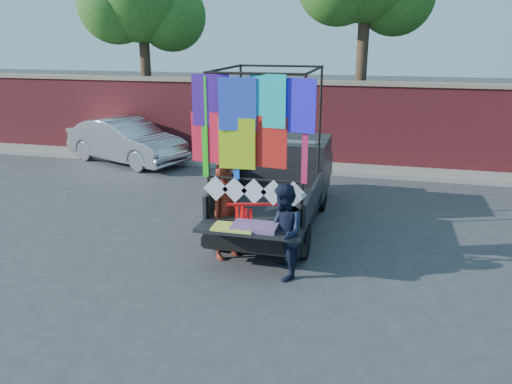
% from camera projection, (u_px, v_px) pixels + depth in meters
% --- Properties ---
extents(ground, '(90.00, 90.00, 0.00)m').
position_uv_depth(ground, '(277.00, 252.00, 9.42)').
color(ground, '#38383A').
rests_on(ground, ground).
extents(brick_wall, '(30.00, 0.45, 2.61)m').
position_uv_depth(brick_wall, '(323.00, 123.00, 15.49)').
color(brick_wall, maroon).
rests_on(brick_wall, ground).
extents(curb, '(30.00, 1.20, 0.12)m').
position_uv_depth(curb, '(319.00, 167.00, 15.23)').
color(curb, gray).
rests_on(curb, ground).
extents(pickup_truck, '(2.12, 5.34, 3.36)m').
position_uv_depth(pickup_truck, '(283.00, 180.00, 11.07)').
color(pickup_truck, black).
rests_on(pickup_truck, ground).
extents(sedan, '(4.51, 2.92, 1.40)m').
position_uv_depth(sedan, '(126.00, 141.00, 15.93)').
color(sedan, silver).
rests_on(sedan, ground).
extents(woman, '(0.72, 0.78, 1.79)m').
position_uv_depth(woman, '(227.00, 211.00, 8.97)').
color(woman, maroon).
rests_on(woman, ground).
extents(man, '(0.84, 0.95, 1.62)m').
position_uv_depth(man, '(284.00, 232.00, 8.23)').
color(man, '#141B32').
rests_on(man, ground).
extents(streamer_bundle, '(0.92, 0.30, 0.65)m').
position_uv_depth(streamer_bundle, '(248.00, 214.00, 8.58)').
color(streamer_bundle, '#FF0E0D').
rests_on(streamer_bundle, ground).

